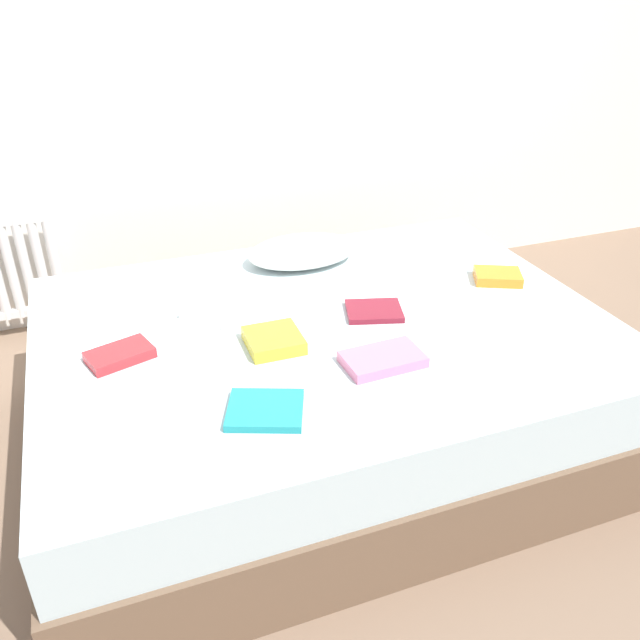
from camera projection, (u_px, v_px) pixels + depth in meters
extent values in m
plane|color=#7F6651|center=(324.00, 433.00, 2.53)|extent=(8.00, 8.00, 0.00)
cube|color=silver|center=(220.00, 11.00, 2.95)|extent=(6.00, 0.10, 2.80)
cube|color=brown|center=(325.00, 404.00, 2.46)|extent=(2.00, 1.50, 0.28)
cube|color=silver|center=(325.00, 348.00, 2.34)|extent=(1.96, 1.46, 0.22)
cylinder|color=white|center=(11.00, 269.00, 3.00)|extent=(0.04, 0.04, 0.50)
cylinder|color=white|center=(26.00, 267.00, 3.02)|extent=(0.04, 0.04, 0.50)
cylinder|color=white|center=(40.00, 265.00, 3.04)|extent=(0.04, 0.04, 0.50)
cylinder|color=white|center=(55.00, 263.00, 3.06)|extent=(0.04, 0.04, 0.50)
cube|color=white|center=(7.00, 221.00, 2.90)|extent=(0.36, 0.04, 0.04)
cube|color=white|center=(29.00, 311.00, 3.12)|extent=(0.36, 0.04, 0.04)
ellipsoid|color=white|center=(302.00, 251.00, 2.70)|extent=(0.46, 0.30, 0.10)
cube|color=teal|center=(265.00, 410.00, 1.82)|extent=(0.26, 0.24, 0.02)
cube|color=orange|center=(498.00, 277.00, 2.56)|extent=(0.22, 0.19, 0.04)
cube|color=maroon|center=(374.00, 311.00, 2.33)|extent=(0.23, 0.21, 0.02)
cube|color=yellow|center=(274.00, 340.00, 2.13)|extent=(0.18, 0.18, 0.04)
cube|color=pink|center=(383.00, 359.00, 2.04)|extent=(0.26, 0.16, 0.03)
cube|color=red|center=(120.00, 354.00, 2.07)|extent=(0.23, 0.18, 0.03)
cube|color=white|center=(215.00, 310.00, 2.33)|extent=(0.26, 0.26, 0.03)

